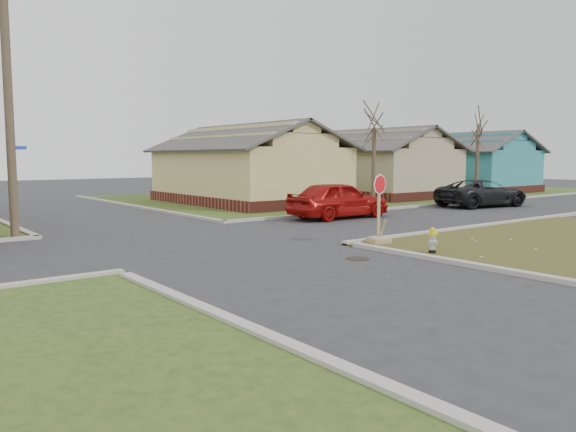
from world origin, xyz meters
TOP-DOWN VIEW (x-y plane):
  - ground at (0.00, 0.00)m, footprint 120.00×120.00m
  - verge_far_right at (22.00, 18.00)m, footprint 37.00×19.00m
  - curbs at (0.00, 5.00)m, footprint 80.00×40.00m
  - manhole at (2.20, -0.50)m, footprint 0.64×0.64m
  - side_house_yellow at (10.00, 16.50)m, footprint 7.60×11.60m
  - side_house_tan at (20.00, 16.50)m, footprint 7.60×11.60m
  - side_house_teal at (30.00, 16.50)m, footprint 7.60×11.60m
  - utility_pole at (-4.20, 8.90)m, footprint 1.80×0.28m
  - tree_mid_right at (14.00, 10.20)m, footprint 0.22×0.22m
  - tree_far_right at (24.00, 10.50)m, footprint 0.22×0.22m
  - fire_hydrant at (4.30, -1.30)m, footprint 0.27×0.27m
  - stop_sign at (4.50, 0.91)m, footprint 0.61×0.59m
  - red_sedan at (8.61, 7.17)m, footprint 4.88×2.06m
  - dark_pickup at (18.87, 6.72)m, footprint 5.62×3.27m

SIDE VIEW (x-z plane):
  - ground at x=0.00m, z-range 0.00..0.00m
  - curbs at x=0.00m, z-range -0.06..0.06m
  - manhole at x=2.20m, z-range 0.00..0.01m
  - verge_far_right at x=22.00m, z-range 0.00..0.05m
  - fire_hydrant at x=4.30m, z-range 0.08..0.80m
  - stop_sign at x=4.50m, z-range -0.56..1.58m
  - dark_pickup at x=18.87m, z-range 0.00..1.47m
  - red_sedan at x=8.61m, z-range 0.00..1.65m
  - tree_mid_right at x=14.00m, z-range 0.05..4.25m
  - side_house_yellow at x=10.00m, z-range -0.16..4.54m
  - side_house_tan at x=20.00m, z-range -0.16..4.54m
  - side_house_teal at x=30.00m, z-range -0.16..4.54m
  - tree_far_right at x=24.00m, z-range 0.05..4.81m
  - utility_pole at x=-4.20m, z-range 0.16..9.16m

